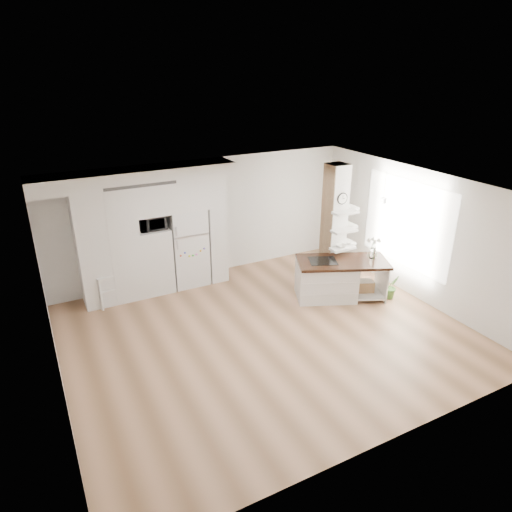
{
  "coord_description": "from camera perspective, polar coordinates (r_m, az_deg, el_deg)",
  "views": [
    {
      "loc": [
        -3.49,
        -6.25,
        4.61
      ],
      "look_at": [
        0.24,
        0.9,
        1.17
      ],
      "focal_mm": 32.0,
      "sensor_mm": 36.0,
      "label": 1
    }
  ],
  "objects": [
    {
      "name": "shelf_plant",
      "position": [
        10.2,
        10.95,
        5.05
      ],
      "size": [
        0.27,
        0.23,
        0.3
      ],
      "primitive_type": "imported",
      "color": "#43762F",
      "rests_on": "column"
    },
    {
      "name": "window",
      "position": [
        10.06,
        18.27,
        3.88
      ],
      "size": [
        0.0,
        2.4,
        2.4
      ],
      "primitive_type": "plane",
      "rotation": [
        1.57,
        0.0,
        -1.57
      ],
      "color": "white",
      "rests_on": "room"
    },
    {
      "name": "decor_bowl",
      "position": [
        9.89,
        10.63,
        1.26
      ],
      "size": [
        0.22,
        0.22,
        0.05
      ],
      "primitive_type": "imported",
      "color": "white",
      "rests_on": "column"
    },
    {
      "name": "pendant_light",
      "position": [
        8.61,
        11.02,
        5.84
      ],
      "size": [
        0.12,
        0.12,
        0.1
      ],
      "primitive_type": "cylinder",
      "color": "white",
      "rests_on": "room"
    },
    {
      "name": "room",
      "position": [
        7.67,
        1.5,
        2.04
      ],
      "size": [
        7.04,
        6.04,
        2.72
      ],
      "color": "white",
      "rests_on": "ground"
    },
    {
      "name": "floor_plant_a",
      "position": [
        10.01,
        16.62,
        -3.7
      ],
      "size": [
        0.33,
        0.28,
        0.53
      ],
      "primitive_type": "imported",
      "rotation": [
        0.0,
        0.0,
        -0.18
      ],
      "color": "#43762F",
      "rests_on": "floor"
    },
    {
      "name": "column",
      "position": [
        9.98,
        10.33,
        3.64
      ],
      "size": [
        0.69,
        0.9,
        2.7
      ],
      "color": "silver",
      "rests_on": "floor"
    },
    {
      "name": "cabinet_wall",
      "position": [
        9.67,
        -13.91,
        3.65
      ],
      "size": [
        4.0,
        0.71,
        2.7
      ],
      "color": "silver",
      "rests_on": "floor"
    },
    {
      "name": "floor",
      "position": [
        8.52,
        1.37,
        -9.69
      ],
      "size": [
        7.0,
        6.0,
        0.01
      ],
      "primitive_type": "cube",
      "color": "tan",
      "rests_on": "ground"
    },
    {
      "name": "floor_plant_b",
      "position": [
        10.94,
        8.61,
        -0.84
      ],
      "size": [
        0.26,
        0.26,
        0.45
      ],
      "primitive_type": "imported",
      "rotation": [
        0.0,
        0.0,
        -0.06
      ],
      "color": "#43762F",
      "rests_on": "floor"
    },
    {
      "name": "kitchen_island",
      "position": [
        9.7,
        9.44,
        -2.73
      ],
      "size": [
        2.05,
        1.55,
        1.4
      ],
      "rotation": [
        0.0,
        0.0,
        -0.42
      ],
      "color": "silver",
      "rests_on": "floor"
    },
    {
      "name": "refrigerator",
      "position": [
        10.13,
        -8.55,
        1.18
      ],
      "size": [
        0.78,
        0.69,
        1.75
      ],
      "color": "white",
      "rests_on": "floor"
    },
    {
      "name": "bookshelf",
      "position": [
        9.84,
        -17.6,
        -4.06
      ],
      "size": [
        0.65,
        0.48,
        0.68
      ],
      "rotation": [
        0.0,
        0.0,
        0.28
      ],
      "color": "silver",
      "rests_on": "floor"
    },
    {
      "name": "microwave",
      "position": [
        9.64,
        -12.88,
        4.11
      ],
      "size": [
        0.54,
        0.37,
        0.3
      ],
      "primitive_type": "imported",
      "color": "#2D2D2D",
      "rests_on": "cabinet_wall"
    }
  ]
}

